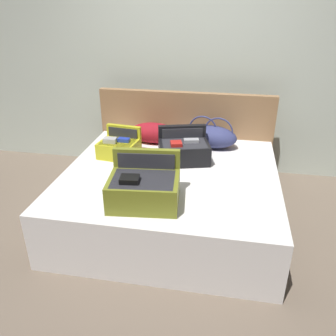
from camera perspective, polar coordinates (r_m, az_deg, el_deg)
name	(u,v)px	position (r m, az deg, el deg)	size (l,w,h in m)	color
ground_plane	(162,244)	(3.09, -0.91, -12.33)	(12.00, 12.00, 0.00)	#6B5B4C
back_wall	(190,58)	(4.09, 3.67, 17.42)	(8.00, 0.10, 2.60)	#B7C1B2
bed	(171,196)	(3.27, 0.43, -4.53)	(1.90, 1.79, 0.51)	silver
headboard	(185,136)	(3.99, 2.78, 5.29)	(1.93, 0.08, 1.00)	olive
hard_case_large	(144,187)	(2.63, -3.94, -3.17)	(0.56, 0.46, 0.36)	olive
hard_case_medium	(184,149)	(3.32, 2.58, 3.05)	(0.54, 0.47, 0.30)	black
hard_case_small	(119,147)	(3.46, -7.98, 3.49)	(0.39, 0.35, 0.27)	gold
duffel_bag	(210,136)	(3.65, 6.90, 5.19)	(0.59, 0.39, 0.33)	navy
pillow_near_headboard	(153,133)	(3.75, -2.39, 5.75)	(0.51, 0.25, 0.22)	maroon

